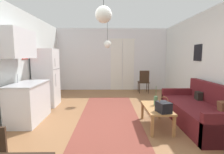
% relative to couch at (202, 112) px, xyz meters
% --- Properties ---
extents(ground_plane, '(5.32, 8.18, 0.10)m').
position_rel_couch_xyz_m(ground_plane, '(-1.89, 0.06, -0.32)').
color(ground_plane, '#8E603D').
extents(wall_back, '(4.92, 0.13, 2.66)m').
position_rel_couch_xyz_m(wall_back, '(-1.87, 3.90, 1.05)').
color(wall_back, silver).
rests_on(wall_back, ground_plane).
extents(wall_left, '(0.12, 7.78, 2.66)m').
position_rel_couch_xyz_m(wall_left, '(-4.30, 0.06, 1.06)').
color(wall_left, silver).
rests_on(wall_left, ground_plane).
extents(area_rug, '(1.41, 3.72, 0.01)m').
position_rel_couch_xyz_m(area_rug, '(-2.02, 0.52, -0.27)').
color(area_rug, brown).
rests_on(area_rug, ground_plane).
extents(couch, '(0.94, 2.10, 0.88)m').
position_rel_couch_xyz_m(couch, '(0.00, 0.00, 0.00)').
color(couch, '#5B191E').
rests_on(couch, ground_plane).
extents(coffee_table, '(0.48, 1.00, 0.43)m').
position_rel_couch_xyz_m(coffee_table, '(-1.03, -0.12, 0.10)').
color(coffee_table, '#A87542').
rests_on(coffee_table, ground_plane).
extents(bamboo_vase, '(0.08, 0.08, 0.41)m').
position_rel_couch_xyz_m(bamboo_vase, '(-1.01, 0.02, 0.25)').
color(bamboo_vase, '#47704C').
rests_on(bamboo_vase, coffee_table).
extents(handbag, '(0.28, 0.31, 0.30)m').
position_rel_couch_xyz_m(handbag, '(-0.99, -0.46, 0.26)').
color(handbag, black).
rests_on(handbag, coffee_table).
extents(refrigerator, '(0.64, 0.65, 1.70)m').
position_rel_couch_xyz_m(refrigerator, '(-3.89, 1.49, 0.58)').
color(refrigerator, white).
rests_on(refrigerator, ground_plane).
extents(kitchen_counter, '(0.61, 1.14, 2.07)m').
position_rel_couch_xyz_m(kitchen_counter, '(-3.89, 0.25, 0.51)').
color(kitchen_counter, silver).
rests_on(kitchen_counter, ground_plane).
extents(accent_chair, '(0.43, 0.41, 0.91)m').
position_rel_couch_xyz_m(accent_chair, '(-0.63, 3.16, 0.23)').
color(accent_chair, '#382619').
rests_on(accent_chair, ground_plane).
extents(pendant_lamp_near, '(0.27, 0.27, 0.64)m').
position_rel_couch_xyz_m(pendant_lamp_near, '(-2.11, -0.69, 1.88)').
color(pendant_lamp_near, black).
extents(pendant_lamp_far, '(0.25, 0.25, 0.91)m').
position_rel_couch_xyz_m(pendant_lamp_far, '(-2.07, 2.25, 1.61)').
color(pendant_lamp_far, black).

